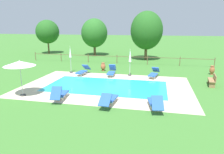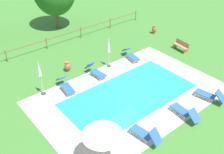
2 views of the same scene
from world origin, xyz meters
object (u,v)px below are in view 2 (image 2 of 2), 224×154
object	(u,v)px
sun_lounger_north_near_steps	(131,55)
wooden_bench_lawn_side	(181,46)
sun_lounger_north_end	(145,134)
terracotta_urn_near_fence	(154,29)
sun_lounger_south_near_corner	(96,71)
sun_lounger_south_mid	(209,95)
patio_umbrella_closed_row_east	(40,73)
sun_lounger_north_mid	(184,112)
patio_umbrella_closed_row_west	(109,48)
sun_lounger_north_far	(66,85)
patio_umbrella_open_foreground	(103,133)
terracotta_urn_by_tree	(68,66)

from	to	relation	value
sun_lounger_north_near_steps	wooden_bench_lawn_side	world-z (taller)	wooden_bench_lawn_side
sun_lounger_north_end	terracotta_urn_near_fence	world-z (taller)	sun_lounger_north_end
sun_lounger_south_near_corner	terracotta_urn_near_fence	world-z (taller)	sun_lounger_south_near_corner
terracotta_urn_near_fence	sun_lounger_south_mid	bearing A→B (deg)	-117.68
patio_umbrella_closed_row_east	terracotta_urn_near_fence	world-z (taller)	patio_umbrella_closed_row_east
sun_lounger_north_end	sun_lounger_south_near_corner	world-z (taller)	sun_lounger_north_end
sun_lounger_north_mid	patio_umbrella_closed_row_west	size ratio (longest dim) A/B	0.85
sun_lounger_north_mid	wooden_bench_lawn_side	bearing A→B (deg)	39.48
sun_lounger_north_near_steps	sun_lounger_north_far	world-z (taller)	sun_lounger_north_far
patio_umbrella_closed_row_east	terracotta_urn_near_fence	bearing A→B (deg)	8.97
patio_umbrella_closed_row_east	wooden_bench_lawn_side	world-z (taller)	patio_umbrella_closed_row_east
sun_lounger_north_end	sun_lounger_south_mid	xyz separation A→B (m)	(5.66, -0.21, -0.01)
sun_lounger_north_end	sun_lounger_north_far	bearing A→B (deg)	98.18
patio_umbrella_closed_row_west	terracotta_urn_near_fence	bearing A→B (deg)	15.52
sun_lounger_north_end	patio_umbrella_open_foreground	distance (m)	3.20
sun_lounger_north_mid	terracotta_urn_by_tree	bearing A→B (deg)	106.94
sun_lounger_north_end	terracotta_urn_near_fence	bearing A→B (deg)	40.97
patio_umbrella_open_foreground	sun_lounger_north_end	bearing A→B (deg)	-3.97
sun_lounger_north_end	sun_lounger_south_mid	distance (m)	5.67
patio_umbrella_closed_row_west	wooden_bench_lawn_side	xyz separation A→B (m)	(6.49, -1.88, -1.12)
sun_lounger_north_near_steps	patio_umbrella_closed_row_west	world-z (taller)	patio_umbrella_closed_row_west
sun_lounger_south_near_corner	wooden_bench_lawn_side	size ratio (longest dim) A/B	1.24
sun_lounger_north_far	patio_umbrella_open_foreground	distance (m)	6.88
sun_lounger_south_near_corner	patio_umbrella_open_foreground	bearing A→B (deg)	-123.80
patio_umbrella_closed_row_west	sun_lounger_north_near_steps	bearing A→B (deg)	-6.16
patio_umbrella_open_foreground	wooden_bench_lawn_side	xyz separation A→B (m)	(12.48, 5.11, -1.63)
patio_umbrella_closed_row_east	terracotta_urn_near_fence	distance (m)	13.18
sun_lounger_north_end	patio_umbrella_open_foreground	xyz separation A→B (m)	(-2.70, 0.19, 1.70)
sun_lounger_north_end	patio_umbrella_closed_row_west	size ratio (longest dim) A/B	0.80
sun_lounger_north_near_steps	sun_lounger_south_mid	xyz separation A→B (m)	(0.24, -7.16, 0.01)
sun_lounger_south_near_corner	terracotta_urn_by_tree	size ratio (longest dim) A/B	2.36
sun_lounger_north_mid	patio_umbrella_closed_row_west	bearing A→B (deg)	88.65
patio_umbrella_open_foreground	wooden_bench_lawn_side	world-z (taller)	patio_umbrella_open_foreground
sun_lounger_north_end	patio_umbrella_open_foreground	size ratio (longest dim) A/B	0.83
sun_lounger_south_mid	wooden_bench_lawn_side	world-z (taller)	sun_lounger_south_mid
terracotta_urn_near_fence	sun_lounger_north_far	bearing A→B (deg)	-167.32
terracotta_urn_by_tree	patio_umbrella_closed_row_east	bearing A→B (deg)	-152.57
sun_lounger_north_end	patio_umbrella_open_foreground	bearing A→B (deg)	176.03
sun_lounger_north_mid	sun_lounger_north_far	xyz separation A→B (m)	(-4.06, 6.80, 0.00)
patio_umbrella_closed_row_east	terracotta_urn_by_tree	bearing A→B (deg)	27.43
patio_umbrella_open_foreground	terracotta_urn_by_tree	size ratio (longest dim) A/B	2.85
sun_lounger_north_far	sun_lounger_south_near_corner	bearing A→B (deg)	3.03
patio_umbrella_closed_row_east	wooden_bench_lawn_side	bearing A→B (deg)	-8.76
sun_lounger_south_near_corner	wooden_bench_lawn_side	world-z (taller)	sun_lounger_south_near_corner
sun_lounger_north_near_steps	sun_lounger_north_end	size ratio (longest dim) A/B	1.08
patio_umbrella_closed_row_east	sun_lounger_south_near_corner	bearing A→B (deg)	-5.81
sun_lounger_north_mid	sun_lounger_north_end	xyz separation A→B (m)	(-3.11, 0.19, 0.02)
sun_lounger_north_far	sun_lounger_north_end	size ratio (longest dim) A/B	1.06
sun_lounger_north_mid	patio_umbrella_closed_row_west	xyz separation A→B (m)	(0.17, 7.37, 1.21)
patio_umbrella_open_foreground	terracotta_urn_by_tree	distance (m)	9.14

